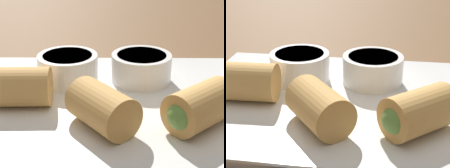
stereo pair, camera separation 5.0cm
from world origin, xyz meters
TOP-DOWN VIEW (x-y plane):
  - table_surface at (0.00, 0.00)cm, footprint 180.00×140.00cm
  - serving_plate at (3.54, -0.80)cm, footprint 33.82×25.33cm
  - roll_front_left at (-6.60, -2.55)cm, footprint 7.44×4.37cm
  - roll_front_right at (11.62, -6.95)cm, footprint 7.76×7.52cm
  - roll_back_left at (2.47, -6.84)cm, footprint 7.42×7.80cm
  - dipping_bowl_near at (-1.80, 3.72)cm, footprint 7.19×7.19cm
  - dipping_bowl_far at (7.02, 3.98)cm, footprint 7.19×7.19cm

SIDE VIEW (x-z plane):
  - table_surface at x=0.00cm, z-range 0.00..2.00cm
  - serving_plate at x=3.54cm, z-range 2.01..3.51cm
  - dipping_bowl_near at x=-1.80cm, z-range 3.65..7.01cm
  - dipping_bowl_far at x=7.02cm, z-range 3.65..7.01cm
  - roll_front_left at x=-6.60cm, z-range 3.50..7.68cm
  - roll_front_right at x=11.62cm, z-range 3.50..7.68cm
  - roll_back_left at x=2.47cm, z-range 3.50..7.68cm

